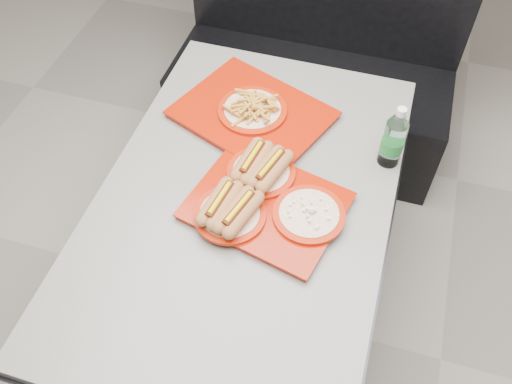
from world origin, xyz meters
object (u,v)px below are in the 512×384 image
(booth_bench, at_px, (314,69))
(tray_near, at_px, (262,198))
(tray_far, at_px, (252,112))
(diner_table, at_px, (245,227))
(water_bottle, at_px, (393,140))

(booth_bench, height_order, tray_near, booth_bench)
(booth_bench, bearing_deg, tray_far, -96.18)
(tray_far, bearing_deg, tray_near, -68.85)
(tray_near, bearing_deg, diner_table, 167.27)
(diner_table, xyz_separation_m, booth_bench, (0.00, 1.09, -0.18))
(diner_table, height_order, booth_bench, booth_bench)
(diner_table, height_order, tray_far, tray_far)
(tray_far, relative_size, water_bottle, 2.61)
(booth_bench, distance_m, tray_far, 0.84)
(booth_bench, xyz_separation_m, tray_far, (-0.08, -0.75, 0.38))
(tray_near, distance_m, tray_far, 0.39)
(booth_bench, bearing_deg, diner_table, -90.00)
(booth_bench, distance_m, tray_near, 1.17)
(tray_near, height_order, water_bottle, water_bottle)
(diner_table, bearing_deg, tray_near, -12.73)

